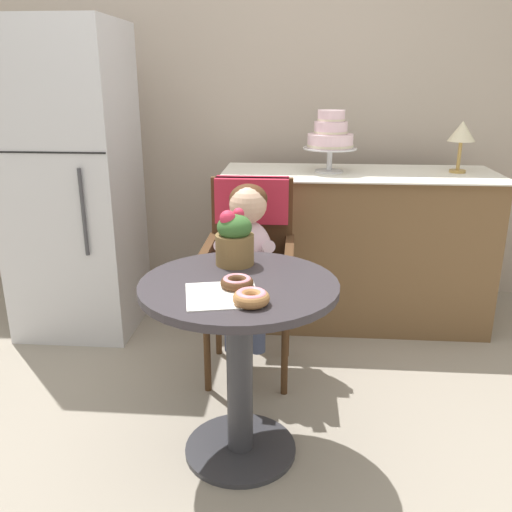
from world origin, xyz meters
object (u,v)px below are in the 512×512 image
Objects in this scene: table_lamp at (462,134)px; donut_mid at (251,297)px; seated_child at (248,247)px; flower_vase at (234,237)px; refrigerator at (73,184)px; donut_front at (238,282)px; tiered_cake_stand at (330,136)px; cafe_table at (239,335)px; wicker_chair at (251,245)px.

donut_mid is at bearing -124.07° from table_lamp.
table_lamp reaches higher than seated_child.
refrigerator reaches higher than flower_vase.
donut_front is 0.41× the size of table_lamp.
tiered_cake_stand reaches higher than flower_vase.
tiered_cake_stand is (0.37, 1.36, 0.36)m from donut_front.
flower_vase is at bearing -110.50° from tiered_cake_stand.
cafe_table is 2.10× the size of tiered_cake_stand.
table_lamp is at bearing 50.63° from cafe_table.
flower_vase is (-0.04, 0.19, 0.32)m from cafe_table.
donut_front is (0.02, -0.60, 0.06)m from seated_child.
wicker_chair is 3.35× the size of table_lamp.
refrigerator is at bearing 151.76° from seated_child.
refrigerator is at bearing 153.87° from wicker_chair.
wicker_chair is 0.54m from flower_vase.
donut_mid reaches higher than donut_front.
donut_front is at bearing -105.35° from tiered_cake_stand.
wicker_chair is 7.91× the size of donut_mid.
wicker_chair is at bearing 91.59° from cafe_table.
seated_child is at bearing 92.04° from cafe_table.
refrigerator is (-1.03, 0.40, 0.21)m from wicker_chair.
cafe_table is 0.75× the size of wicker_chair.
cafe_table is at bearing 107.64° from donut_mid.
tiered_cake_stand is (0.31, 1.49, 0.36)m from donut_mid.
refrigerator reaches higher than seated_child.
cafe_table is 1.48m from tiered_cake_stand.
flower_vase is (-0.04, 0.25, 0.09)m from donut_front.
refrigerator is (-1.03, 0.55, 0.17)m from seated_child.
table_lamp is at bearing 45.24° from flower_vase.
donut_front is 0.15m from donut_mid.
seated_child is at bearing 92.26° from donut_front.
cafe_table is 0.31m from donut_mid.
tiered_cake_stand is 0.73m from table_lamp.
tiered_cake_stand is (0.40, 0.75, 0.42)m from seated_child.
cafe_table is 6.22× the size of donut_front.
donut_mid is 0.07× the size of refrigerator.
refrigerator is at bearing -172.01° from tiered_cake_stand.
seated_child reaches higher than cafe_table.
seated_child is (-0.02, 0.55, 0.17)m from cafe_table.
refrigerator is (-2.15, -0.24, -0.27)m from table_lamp.
cafe_table is 1.84m from table_lamp.
refrigerator is (-1.11, 1.29, 0.10)m from donut_mid.
table_lamp reaches higher than donut_mid.
wicker_chair is at bearing 95.19° from donut_mid.
donut_mid is (0.06, -0.14, 0.00)m from donut_front.
wicker_chair is (-0.02, 0.70, 0.13)m from cafe_table.
flower_vase reaches higher than cafe_table.
wicker_chair is 1.37m from table_lamp.
tiered_cake_stand is (0.40, 0.60, 0.46)m from wicker_chair.
flower_vase is 0.64× the size of tiered_cake_stand.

